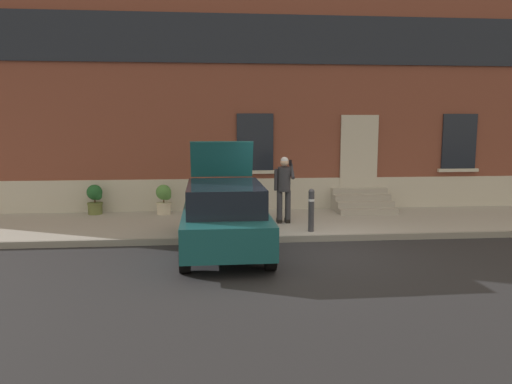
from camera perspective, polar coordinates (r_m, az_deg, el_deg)
ground_plane at (r=10.78m, az=5.82°, el=-6.90°), size 80.00×80.00×0.00m
sidewalk at (r=13.45m, az=3.52°, el=-3.58°), size 24.00×3.60×0.15m
curb_edge at (r=11.66m, az=4.93°, el=-5.38°), size 24.00×0.12×0.15m
building_facade at (r=15.68m, az=2.22°, el=11.47°), size 24.00×1.52×7.50m
entrance_stoop at (r=15.23m, az=12.12°, el=-1.19°), size 1.72×1.28×0.64m
hatchback_car_teal at (r=10.53m, az=-3.64°, el=-2.77°), size 1.82×4.08×2.34m
bollard_near_person at (r=12.00m, az=6.40°, el=-1.91°), size 0.15×0.15×1.04m
person_on_phone at (r=12.88m, az=3.25°, el=0.76°), size 0.51×0.48×1.75m
planter_olive at (r=14.96m, az=-18.09°, el=-0.73°), size 0.44×0.44×0.86m
planter_cream at (r=14.46m, az=-10.58°, el=-0.76°), size 0.44×0.44×0.86m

